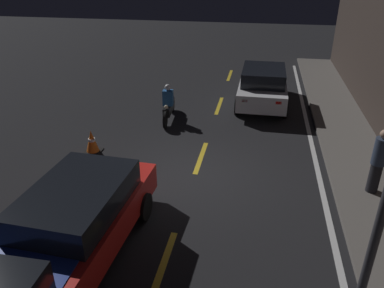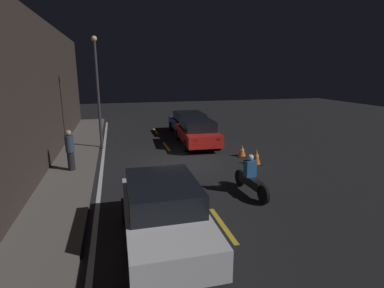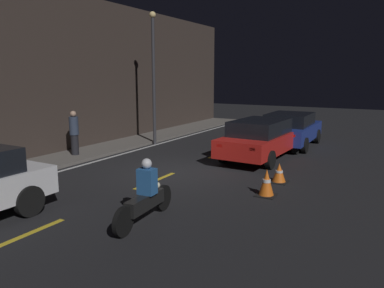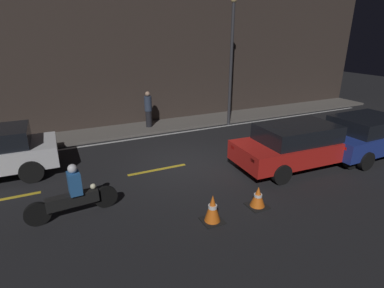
{
  "view_description": "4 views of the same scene",
  "coord_description": "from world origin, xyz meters",
  "px_view_note": "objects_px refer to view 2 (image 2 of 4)",
  "views": [
    {
      "loc": [
        8.71,
        1.55,
        5.29
      ],
      "look_at": [
        -0.21,
        -0.12,
        0.82
      ],
      "focal_mm": 35.0,
      "sensor_mm": 36.0,
      "label": 1
    },
    {
      "loc": [
        -12.41,
        2.64,
        4.05
      ],
      "look_at": [
        -1.06,
        -0.29,
        1.2
      ],
      "focal_mm": 28.0,
      "sensor_mm": 36.0,
      "label": 2
    },
    {
      "loc": [
        -9.79,
        -6.21,
        3.07
      ],
      "look_at": [
        0.33,
        -0.5,
        0.94
      ],
      "focal_mm": 35.0,
      "sensor_mm": 36.0,
      "label": 3
    },
    {
      "loc": [
        -3.8,
        -8.64,
        4.25
      ],
      "look_at": [
        0.21,
        -0.13,
        0.77
      ],
      "focal_mm": 28.0,
      "sensor_mm": 36.0,
      "label": 4
    }
  ],
  "objects_px": {
    "sedan_blue": "(189,122)",
    "traffic_cone_mid": "(242,151)",
    "taxi_red": "(197,131)",
    "motorcycle": "(251,178)",
    "sedan_white": "(164,211)",
    "pedestrian": "(70,150)",
    "traffic_cone_near": "(256,157)",
    "street_lamp": "(98,88)"
  },
  "relations": [
    {
      "from": "sedan_white",
      "to": "traffic_cone_near",
      "type": "distance_m",
      "value": 7.21
    },
    {
      "from": "motorcycle",
      "to": "street_lamp",
      "type": "bearing_deg",
      "value": 29.34
    },
    {
      "from": "motorcycle",
      "to": "traffic_cone_near",
      "type": "xyz_separation_m",
      "value": [
        2.96,
        -1.67,
        -0.21
      ]
    },
    {
      "from": "motorcycle",
      "to": "street_lamp",
      "type": "relative_size",
      "value": 0.38
    },
    {
      "from": "traffic_cone_near",
      "to": "traffic_cone_mid",
      "type": "distance_m",
      "value": 1.39
    },
    {
      "from": "sedan_white",
      "to": "sedan_blue",
      "type": "distance_m",
      "value": 12.91
    },
    {
      "from": "traffic_cone_mid",
      "to": "street_lamp",
      "type": "distance_m",
      "value": 8.0
    },
    {
      "from": "sedan_blue",
      "to": "street_lamp",
      "type": "distance_m",
      "value": 6.49
    },
    {
      "from": "sedan_white",
      "to": "pedestrian",
      "type": "bearing_deg",
      "value": -154.81
    },
    {
      "from": "sedan_blue",
      "to": "motorcycle",
      "type": "height_order",
      "value": "sedan_blue"
    },
    {
      "from": "traffic_cone_mid",
      "to": "pedestrian",
      "type": "relative_size",
      "value": 0.34
    },
    {
      "from": "sedan_white",
      "to": "taxi_red",
      "type": "height_order",
      "value": "sedan_white"
    },
    {
      "from": "sedan_white",
      "to": "motorcycle",
      "type": "height_order",
      "value": "sedan_white"
    },
    {
      "from": "taxi_red",
      "to": "traffic_cone_near",
      "type": "relative_size",
      "value": 6.57
    },
    {
      "from": "sedan_blue",
      "to": "pedestrian",
      "type": "height_order",
      "value": "pedestrian"
    },
    {
      "from": "traffic_cone_near",
      "to": "traffic_cone_mid",
      "type": "bearing_deg",
      "value": 3.2
    },
    {
      "from": "sedan_white",
      "to": "sedan_blue",
      "type": "relative_size",
      "value": 1.0
    },
    {
      "from": "taxi_red",
      "to": "street_lamp",
      "type": "height_order",
      "value": "street_lamp"
    },
    {
      "from": "pedestrian",
      "to": "street_lamp",
      "type": "bearing_deg",
      "value": -15.85
    },
    {
      "from": "pedestrian",
      "to": "street_lamp",
      "type": "height_order",
      "value": "street_lamp"
    },
    {
      "from": "traffic_cone_mid",
      "to": "street_lamp",
      "type": "height_order",
      "value": "street_lamp"
    },
    {
      "from": "sedan_blue",
      "to": "traffic_cone_mid",
      "type": "relative_size",
      "value": 7.35
    },
    {
      "from": "traffic_cone_mid",
      "to": "taxi_red",
      "type": "bearing_deg",
      "value": 28.54
    },
    {
      "from": "traffic_cone_near",
      "to": "pedestrian",
      "type": "relative_size",
      "value": 0.43
    },
    {
      "from": "traffic_cone_mid",
      "to": "motorcycle",
      "type": "bearing_deg",
      "value": 159.84
    },
    {
      "from": "sedan_white",
      "to": "pedestrian",
      "type": "height_order",
      "value": "pedestrian"
    },
    {
      "from": "sedan_blue",
      "to": "traffic_cone_near",
      "type": "bearing_deg",
      "value": -170.11
    },
    {
      "from": "sedan_blue",
      "to": "motorcycle",
      "type": "xyz_separation_m",
      "value": [
        -10.16,
        0.35,
        -0.23
      ]
    },
    {
      "from": "sedan_white",
      "to": "street_lamp",
      "type": "height_order",
      "value": "street_lamp"
    },
    {
      "from": "taxi_red",
      "to": "street_lamp",
      "type": "relative_size",
      "value": 0.81
    },
    {
      "from": "sedan_blue",
      "to": "pedestrian",
      "type": "relative_size",
      "value": 2.51
    },
    {
      "from": "taxi_red",
      "to": "traffic_cone_near",
      "type": "bearing_deg",
      "value": -156.38
    },
    {
      "from": "traffic_cone_near",
      "to": "motorcycle",
      "type": "bearing_deg",
      "value": 150.54
    },
    {
      "from": "motorcycle",
      "to": "taxi_red",
      "type": "bearing_deg",
      "value": -5.0
    },
    {
      "from": "pedestrian",
      "to": "street_lamp",
      "type": "relative_size",
      "value": 0.29
    },
    {
      "from": "sedan_blue",
      "to": "traffic_cone_mid",
      "type": "xyz_separation_m",
      "value": [
        -5.81,
        -1.24,
        -0.5
      ]
    },
    {
      "from": "taxi_red",
      "to": "street_lamp",
      "type": "bearing_deg",
      "value": 87.69
    },
    {
      "from": "motorcycle",
      "to": "traffic_cone_mid",
      "type": "relative_size",
      "value": 3.83
    },
    {
      "from": "sedan_blue",
      "to": "traffic_cone_mid",
      "type": "distance_m",
      "value": 5.97
    },
    {
      "from": "sedan_white",
      "to": "street_lamp",
      "type": "distance_m",
      "value": 10.27
    },
    {
      "from": "pedestrian",
      "to": "taxi_red",
      "type": "bearing_deg",
      "value": -62.14
    },
    {
      "from": "traffic_cone_near",
      "to": "street_lamp",
      "type": "xyz_separation_m",
      "value": [
        4.64,
        6.76,
        2.89
      ]
    }
  ]
}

